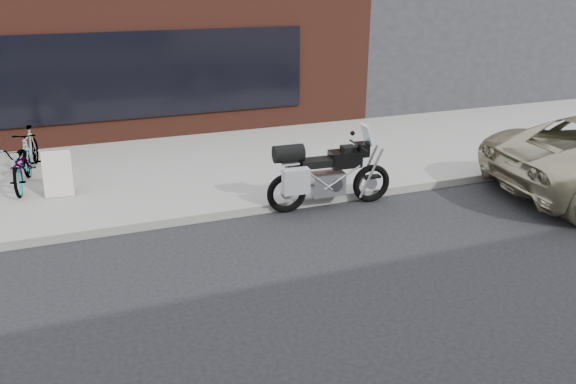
{
  "coord_description": "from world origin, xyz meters",
  "views": [
    {
      "loc": [
        -2.29,
        -4.59,
        3.93
      ],
      "look_at": [
        0.43,
        2.8,
        0.85
      ],
      "focal_mm": 35.0,
      "sensor_mm": 36.0,
      "label": 1
    }
  ],
  "objects": [
    {
      "name": "motorcycle",
      "position": [
        1.47,
        3.88,
        0.64
      ],
      "size": [
        2.34,
        0.75,
        1.48
      ],
      "rotation": [
        0.0,
        0.0,
        -0.05
      ],
      "color": "black",
      "rests_on": "ground"
    },
    {
      "name": "sandwich_sign",
      "position": [
        -2.89,
        5.86,
        0.55
      ],
      "size": [
        0.56,
        0.52,
        0.81
      ],
      "rotation": [
        0.0,
        0.0,
        -0.12
      ],
      "color": "beige",
      "rests_on": "near_sidewalk"
    },
    {
      "name": "ground",
      "position": [
        0.0,
        0.0,
        0.0
      ],
      "size": [
        120.0,
        120.0,
        0.0
      ],
      "primitive_type": "plane",
      "color": "black",
      "rests_on": "ground"
    },
    {
      "name": "near_sidewalk",
      "position": [
        0.0,
        7.0,
        0.07
      ],
      "size": [
        44.0,
        6.0,
        0.15
      ],
      "primitive_type": "cube",
      "color": "gray",
      "rests_on": "ground"
    },
    {
      "name": "neighbour_building",
      "position": [
        10.0,
        14.0,
        3.0
      ],
      "size": [
        10.0,
        10.0,
        6.0
      ],
      "primitive_type": "cube",
      "color": "#28282D",
      "rests_on": "ground"
    },
    {
      "name": "bicycle_rear",
      "position": [
        -3.45,
        7.41,
        0.59
      ],
      "size": [
        0.58,
        1.51,
        0.88
      ],
      "primitive_type": "imported",
      "rotation": [
        0.0,
        0.0,
        -0.12
      ],
      "color": "gray",
      "rests_on": "near_sidewalk"
    },
    {
      "name": "bicycle_front",
      "position": [
        -3.53,
        6.45,
        0.59
      ],
      "size": [
        0.71,
        1.7,
        0.87
      ],
      "primitive_type": "imported",
      "rotation": [
        0.0,
        0.0,
        -0.08
      ],
      "color": "gray",
      "rests_on": "near_sidewalk"
    },
    {
      "name": "storefront",
      "position": [
        -2.0,
        13.98,
        2.25
      ],
      "size": [
        14.0,
        10.07,
        4.5
      ],
      "color": "#502419",
      "rests_on": "ground"
    }
  ]
}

